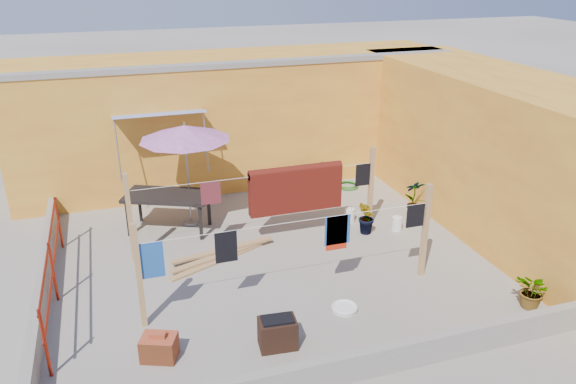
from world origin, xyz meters
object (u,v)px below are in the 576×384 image
(patio_umbrella, at_px, (185,133))
(water_jug_b, at_px, (350,215))
(brick_stack, at_px, (159,347))
(brazier, at_px, (278,333))
(plant_back_a, at_px, (309,174))
(outdoor_table, at_px, (168,198))
(white_basin, at_px, (345,308))
(green_hose, at_px, (348,186))
(water_jug_a, at_px, (397,224))

(patio_umbrella, xyz_separation_m, water_jug_b, (3.36, -1.02, -1.91))
(patio_umbrella, height_order, brick_stack, patio_umbrella)
(brazier, height_order, plant_back_a, plant_back_a)
(outdoor_table, distance_m, white_basin, 4.64)
(brick_stack, relative_size, white_basin, 1.37)
(white_basin, distance_m, plant_back_a, 5.37)
(outdoor_table, height_order, green_hose, outdoor_table)
(patio_umbrella, bearing_deg, plant_back_a, 18.92)
(patio_umbrella, xyz_separation_m, brazier, (0.55, -4.69, -1.82))
(white_basin, height_order, plant_back_a, plant_back_a)
(brick_stack, height_order, white_basin, brick_stack)
(brazier, bearing_deg, green_hose, 57.10)
(water_jug_a, bearing_deg, brick_stack, -153.30)
(patio_umbrella, height_order, plant_back_a, patio_umbrella)
(outdoor_table, distance_m, water_jug_b, 3.98)
(water_jug_b, relative_size, green_hose, 0.62)
(water_jug_b, bearing_deg, brazier, -127.46)
(outdoor_table, xyz_separation_m, plant_back_a, (3.64, 1.28, -0.37))
(brick_stack, xyz_separation_m, water_jug_b, (4.53, 3.38, -0.03))
(outdoor_table, xyz_separation_m, green_hose, (4.63, 1.08, -0.72))
(water_jug_b, bearing_deg, patio_umbrella, 163.12)
(brazier, relative_size, water_jug_b, 1.69)
(brick_stack, bearing_deg, water_jug_a, 26.70)
(water_jug_a, bearing_deg, patio_umbrella, 157.37)
(water_jug_a, xyz_separation_m, green_hose, (-0.00, 2.61, -0.12))
(brazier, xyz_separation_m, white_basin, (1.34, 0.56, -0.20))
(brazier, bearing_deg, white_basin, 22.69)
(water_jug_a, relative_size, plant_back_a, 0.45)
(outdoor_table, xyz_separation_m, water_jug_b, (3.84, -0.82, -0.60))
(white_basin, bearing_deg, plant_back_a, 76.32)
(outdoor_table, xyz_separation_m, brazier, (1.03, -4.49, -0.51))
(water_jug_a, bearing_deg, brazier, -140.59)
(patio_umbrella, xyz_separation_m, outdoor_table, (-0.48, -0.20, -1.31))
(brick_stack, height_order, water_jug_a, brick_stack)
(outdoor_table, relative_size, brick_stack, 3.29)
(outdoor_table, bearing_deg, plant_back_a, 19.41)
(white_basin, xyz_separation_m, water_jug_b, (1.47, 3.11, 0.11))
(brazier, xyz_separation_m, plant_back_a, (2.61, 5.77, 0.14))
(outdoor_table, relative_size, brazier, 3.36)
(green_hose, bearing_deg, water_jug_a, -89.99)
(water_jug_b, bearing_deg, brick_stack, -143.23)
(brick_stack, distance_m, white_basin, 3.07)
(outdoor_table, distance_m, plant_back_a, 3.88)
(green_hose, bearing_deg, water_jug_b, -112.58)
(patio_umbrella, height_order, brazier, patio_umbrella)
(green_hose, bearing_deg, plant_back_a, 168.15)
(patio_umbrella, relative_size, brazier, 4.28)
(water_jug_a, xyz_separation_m, plant_back_a, (-0.99, 2.81, 0.23))
(brazier, bearing_deg, water_jug_b, 52.54)
(outdoor_table, height_order, brazier, outdoor_table)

